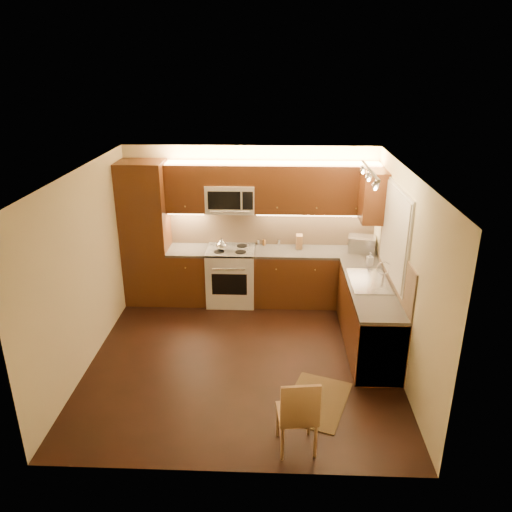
{
  "coord_description": "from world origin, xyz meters",
  "views": [
    {
      "loc": [
        0.41,
        -5.72,
        3.72
      ],
      "look_at": [
        0.15,
        0.55,
        1.25
      ],
      "focal_mm": 34.98,
      "sensor_mm": 36.0,
      "label": 1
    }
  ],
  "objects_px": {
    "toaster_oven": "(362,244)",
    "soap_bottle": "(370,259)",
    "sink": "(370,276)",
    "dining_chair": "(297,412)",
    "microwave": "(230,198)",
    "kettle": "(222,245)",
    "knife_block": "(299,242)",
    "stove": "(231,275)"
  },
  "relations": [
    {
      "from": "sink",
      "to": "kettle",
      "type": "bearing_deg",
      "value": 153.92
    },
    {
      "from": "microwave",
      "to": "dining_chair",
      "type": "bearing_deg",
      "value": -74.59
    },
    {
      "from": "knife_block",
      "to": "dining_chair",
      "type": "height_order",
      "value": "knife_block"
    },
    {
      "from": "knife_block",
      "to": "soap_bottle",
      "type": "distance_m",
      "value": 1.21
    },
    {
      "from": "microwave",
      "to": "sink",
      "type": "distance_m",
      "value": 2.48
    },
    {
      "from": "stove",
      "to": "toaster_oven",
      "type": "height_order",
      "value": "toaster_oven"
    },
    {
      "from": "kettle",
      "to": "sink",
      "type": "bearing_deg",
      "value": -22.29
    },
    {
      "from": "microwave",
      "to": "toaster_oven",
      "type": "relative_size",
      "value": 1.84
    },
    {
      "from": "soap_bottle",
      "to": "microwave",
      "type": "bearing_deg",
      "value": 152.2
    },
    {
      "from": "stove",
      "to": "dining_chair",
      "type": "bearing_deg",
      "value": -74.0
    },
    {
      "from": "sink",
      "to": "dining_chair",
      "type": "xyz_separation_m",
      "value": [
        -1.05,
        -2.18,
        -0.54
      ]
    },
    {
      "from": "sink",
      "to": "dining_chair",
      "type": "distance_m",
      "value": 2.48
    },
    {
      "from": "kettle",
      "to": "toaster_oven",
      "type": "distance_m",
      "value": 2.2
    },
    {
      "from": "kettle",
      "to": "dining_chair",
      "type": "bearing_deg",
      "value": -67.69
    },
    {
      "from": "knife_block",
      "to": "microwave",
      "type": "bearing_deg",
      "value": -178.71
    },
    {
      "from": "microwave",
      "to": "kettle",
      "type": "distance_m",
      "value": 0.74
    },
    {
      "from": "stove",
      "to": "soap_bottle",
      "type": "height_order",
      "value": "soap_bottle"
    },
    {
      "from": "soap_bottle",
      "to": "dining_chair",
      "type": "bearing_deg",
      "value": -122.94
    },
    {
      "from": "microwave",
      "to": "soap_bottle",
      "type": "relative_size",
      "value": 3.9
    },
    {
      "from": "dining_chair",
      "to": "microwave",
      "type": "bearing_deg",
      "value": 97.74
    },
    {
      "from": "sink",
      "to": "kettle",
      "type": "relative_size",
      "value": 4.14
    },
    {
      "from": "knife_block",
      "to": "dining_chair",
      "type": "relative_size",
      "value": 0.25
    },
    {
      "from": "microwave",
      "to": "knife_block",
      "type": "bearing_deg",
      "value": 0.46
    },
    {
      "from": "dining_chair",
      "to": "soap_bottle",
      "type": "bearing_deg",
      "value": 59.74
    },
    {
      "from": "toaster_oven",
      "to": "soap_bottle",
      "type": "distance_m",
      "value": 0.56
    },
    {
      "from": "microwave",
      "to": "knife_block",
      "type": "xyz_separation_m",
      "value": [
        1.09,
        0.01,
        -0.71
      ]
    },
    {
      "from": "kettle",
      "to": "dining_chair",
      "type": "xyz_separation_m",
      "value": [
        1.08,
        -3.23,
        -0.59
      ]
    },
    {
      "from": "toaster_oven",
      "to": "dining_chair",
      "type": "distance_m",
      "value": 3.57
    },
    {
      "from": "kettle",
      "to": "knife_block",
      "type": "relative_size",
      "value": 0.94
    },
    {
      "from": "knife_block",
      "to": "soap_bottle",
      "type": "relative_size",
      "value": 1.13
    },
    {
      "from": "toaster_oven",
      "to": "soap_bottle",
      "type": "xyz_separation_m",
      "value": [
        0.04,
        -0.55,
        -0.03
      ]
    },
    {
      "from": "stove",
      "to": "microwave",
      "type": "relative_size",
      "value": 1.21
    },
    {
      "from": "sink",
      "to": "kettle",
      "type": "height_order",
      "value": "kettle"
    },
    {
      "from": "toaster_oven",
      "to": "knife_block",
      "type": "distance_m",
      "value": 0.98
    },
    {
      "from": "kettle",
      "to": "toaster_oven",
      "type": "xyz_separation_m",
      "value": [
        2.2,
        0.11,
        -0.0
      ]
    },
    {
      "from": "toaster_oven",
      "to": "dining_chair",
      "type": "xyz_separation_m",
      "value": [
        -1.12,
        -3.33,
        -0.59
      ]
    },
    {
      "from": "kettle",
      "to": "dining_chair",
      "type": "relative_size",
      "value": 0.24
    },
    {
      "from": "microwave",
      "to": "dining_chair",
      "type": "distance_m",
      "value": 3.79
    },
    {
      "from": "microwave",
      "to": "kettle",
      "type": "xyz_separation_m",
      "value": [
        -0.13,
        -0.22,
        -0.7
      ]
    },
    {
      "from": "soap_bottle",
      "to": "dining_chair",
      "type": "relative_size",
      "value": 0.22
    },
    {
      "from": "dining_chair",
      "to": "stove",
      "type": "bearing_deg",
      "value": 98.33
    },
    {
      "from": "soap_bottle",
      "to": "toaster_oven",
      "type": "bearing_deg",
      "value": 83.34
    }
  ]
}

